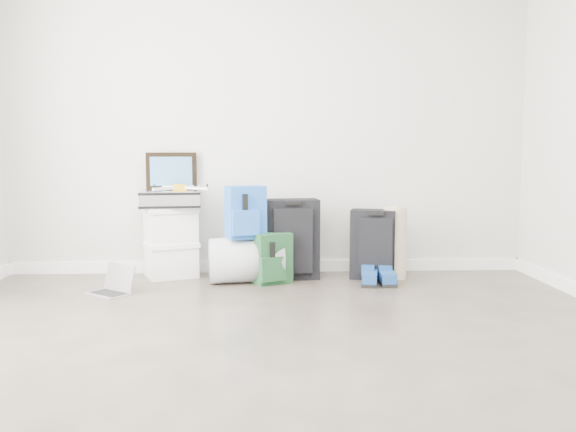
{
  "coord_description": "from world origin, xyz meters",
  "views": [
    {
      "loc": [
        -0.07,
        -2.82,
        1.05
      ],
      "look_at": [
        0.15,
        1.9,
        0.56
      ],
      "focal_mm": 38.0,
      "sensor_mm": 36.0,
      "label": 1
    }
  ],
  "objects_px": {
    "briefcase": "(170,199)",
    "carry_on": "(373,244)",
    "duffel_bag": "(246,260)",
    "boxes_stack": "(171,242)",
    "laptop": "(113,287)",
    "large_suitcase": "(292,239)"
  },
  "relations": [
    {
      "from": "briefcase",
      "to": "carry_on",
      "type": "height_order",
      "value": "briefcase"
    },
    {
      "from": "duffel_bag",
      "to": "carry_on",
      "type": "xyz_separation_m",
      "value": [
        1.06,
        0.1,
        0.11
      ]
    },
    {
      "from": "boxes_stack",
      "to": "laptop",
      "type": "relative_size",
      "value": 1.56
    },
    {
      "from": "briefcase",
      "to": "laptop",
      "type": "relative_size",
      "value": 1.29
    },
    {
      "from": "carry_on",
      "to": "boxes_stack",
      "type": "bearing_deg",
      "value": -170.68
    },
    {
      "from": "duffel_bag",
      "to": "carry_on",
      "type": "relative_size",
      "value": 1.02
    },
    {
      "from": "duffel_bag",
      "to": "laptop",
      "type": "bearing_deg",
      "value": -167.6
    },
    {
      "from": "large_suitcase",
      "to": "laptop",
      "type": "xyz_separation_m",
      "value": [
        -1.37,
        -0.52,
        -0.28
      ]
    },
    {
      "from": "briefcase",
      "to": "duffel_bag",
      "type": "distance_m",
      "value": 0.83
    },
    {
      "from": "boxes_stack",
      "to": "carry_on",
      "type": "relative_size",
      "value": 1.03
    },
    {
      "from": "boxes_stack",
      "to": "large_suitcase",
      "type": "distance_m",
      "value": 1.03
    },
    {
      "from": "boxes_stack",
      "to": "duffel_bag",
      "type": "relative_size",
      "value": 1.01
    },
    {
      "from": "boxes_stack",
      "to": "laptop",
      "type": "distance_m",
      "value": 0.75
    },
    {
      "from": "briefcase",
      "to": "laptop",
      "type": "xyz_separation_m",
      "value": [
        -0.35,
        -0.62,
        -0.61
      ]
    },
    {
      "from": "boxes_stack",
      "to": "laptop",
      "type": "bearing_deg",
      "value": -141.22
    },
    {
      "from": "large_suitcase",
      "to": "boxes_stack",
      "type": "bearing_deg",
      "value": 168.02
    },
    {
      "from": "boxes_stack",
      "to": "large_suitcase",
      "type": "xyz_separation_m",
      "value": [
        1.02,
        -0.1,
        0.03
      ]
    },
    {
      "from": "briefcase",
      "to": "duffel_bag",
      "type": "height_order",
      "value": "briefcase"
    },
    {
      "from": "duffel_bag",
      "to": "carry_on",
      "type": "bearing_deg",
      "value": -3.17
    },
    {
      "from": "boxes_stack",
      "to": "carry_on",
      "type": "bearing_deg",
      "value": -26.85
    },
    {
      "from": "briefcase",
      "to": "carry_on",
      "type": "relative_size",
      "value": 0.84
    },
    {
      "from": "large_suitcase",
      "to": "laptop",
      "type": "bearing_deg",
      "value": -165.6
    }
  ]
}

